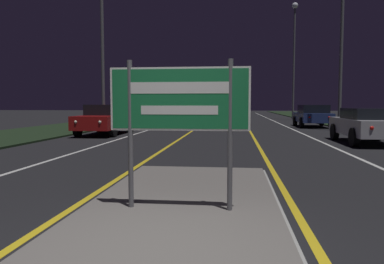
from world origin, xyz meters
The scene contains 17 objects.
median_island centered at (0.00, 1.69, 0.04)m, with size 2.84×6.84×0.10m.
verge_left centered at (-9.50, 20.00, 0.04)m, with size 5.00×100.00×0.08m.
verge_right centered at (9.50, 20.00, 0.04)m, with size 5.00×100.00×0.08m.
centre_line_yellow_left centered at (-1.61, 25.00, 0.00)m, with size 0.12×70.00×0.01m.
centre_line_yellow_right centered at (1.61, 25.00, 0.00)m, with size 0.12×70.00×0.01m.
lane_line_white_left centered at (-4.20, 25.00, 0.00)m, with size 0.12×70.00×0.01m.
lane_line_white_right centered at (4.20, 25.00, 0.00)m, with size 0.12×70.00×0.01m.
edge_line_white_left centered at (-7.20, 25.00, 0.00)m, with size 0.10×70.00×0.01m.
edge_line_white_right centered at (7.20, 25.00, 0.00)m, with size 0.10×70.00×0.01m.
highway_sign centered at (0.00, 1.69, 1.50)m, with size 1.89×0.07×2.01m.
streetlight_left_near centered at (-6.51, 16.88, 6.94)m, with size 0.51×0.51×11.27m.
streetlight_right_near centered at (6.62, 18.62, 7.05)m, with size 0.52×0.52×11.33m.
streetlight_right_far centered at (6.32, 33.48, 7.15)m, with size 0.56×0.56×11.01m.
car_receding_0 centered at (5.82, 11.71, 0.74)m, with size 1.95×4.27×1.35m.
car_receding_1 centered at (5.84, 22.02, 0.77)m, with size 2.01×4.24×1.45m.
car_approaching_0 centered at (-5.62, 14.74, 0.78)m, with size 1.91×4.64×1.48m.
car_approaching_1 centered at (-5.79, 24.68, 0.77)m, with size 1.99×4.65×1.47m.
Camera 1 is at (0.73, -3.27, 1.53)m, focal length 35.00 mm.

